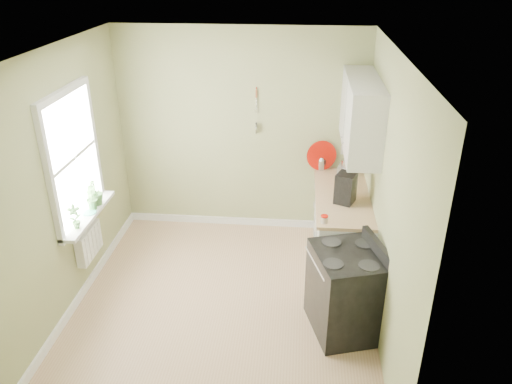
# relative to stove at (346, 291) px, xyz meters

# --- Properties ---
(floor) EXTENTS (3.20, 3.60, 0.02)m
(floor) POSITION_rel_stove_xyz_m (-1.28, 0.24, -0.46)
(floor) COLOR tan
(floor) RESTS_ON ground
(ceiling) EXTENTS (3.20, 3.60, 0.02)m
(ceiling) POSITION_rel_stove_xyz_m (-1.28, 0.24, 2.26)
(ceiling) COLOR white
(ceiling) RESTS_ON wall_back
(wall_back) EXTENTS (3.20, 0.02, 2.70)m
(wall_back) POSITION_rel_stove_xyz_m (-1.28, 2.05, 0.90)
(wall_back) COLOR #999E6C
(wall_back) RESTS_ON floor
(wall_left) EXTENTS (0.02, 3.60, 2.70)m
(wall_left) POSITION_rel_stove_xyz_m (-2.89, 0.24, 0.90)
(wall_left) COLOR #999E6C
(wall_left) RESTS_ON floor
(wall_right) EXTENTS (0.02, 3.60, 2.70)m
(wall_right) POSITION_rel_stove_xyz_m (0.33, 0.24, 0.90)
(wall_right) COLOR #999E6C
(wall_right) RESTS_ON floor
(base_cabinets) EXTENTS (0.60, 1.60, 0.87)m
(base_cabinets) POSITION_rel_stove_xyz_m (0.02, 1.24, -0.02)
(base_cabinets) COLOR silver
(base_cabinets) RESTS_ON floor
(countertop) EXTENTS (0.64, 1.60, 0.04)m
(countertop) POSITION_rel_stove_xyz_m (0.01, 1.24, 0.44)
(countertop) COLOR tan
(countertop) RESTS_ON base_cabinets
(upper_cabinets) EXTENTS (0.35, 1.40, 0.80)m
(upper_cabinets) POSITION_rel_stove_xyz_m (0.15, 1.34, 1.40)
(upper_cabinets) COLOR silver
(upper_cabinets) RESTS_ON wall_right
(window) EXTENTS (0.06, 1.14, 1.44)m
(window) POSITION_rel_stove_xyz_m (-2.86, 0.54, 1.10)
(window) COLOR white
(window) RESTS_ON wall_left
(window_sill) EXTENTS (0.18, 1.14, 0.04)m
(window_sill) POSITION_rel_stove_xyz_m (-2.79, 0.54, 0.43)
(window_sill) COLOR white
(window_sill) RESTS_ON wall_left
(radiator) EXTENTS (0.12, 0.50, 0.35)m
(radiator) POSITION_rel_stove_xyz_m (-2.82, 0.49, 0.10)
(radiator) COLOR white
(radiator) RESTS_ON wall_left
(wall_utensils) EXTENTS (0.02, 0.14, 0.58)m
(wall_utensils) POSITION_rel_stove_xyz_m (-1.08, 2.02, 1.11)
(wall_utensils) COLOR tan
(wall_utensils) RESTS_ON wall_back
(stove) EXTENTS (0.82, 0.87, 1.01)m
(stove) POSITION_rel_stove_xyz_m (0.00, 0.00, 0.00)
(stove) COLOR black
(stove) RESTS_ON floor
(stand_mixer) EXTENTS (0.28, 0.37, 0.41)m
(stand_mixer) POSITION_rel_stove_xyz_m (0.11, 1.98, 0.63)
(stand_mixer) COLOR #B2B2B7
(stand_mixer) RESTS_ON countertop
(kettle) EXTENTS (0.17, 0.10, 0.17)m
(kettle) POSITION_rel_stove_xyz_m (-0.23, 1.96, 0.54)
(kettle) COLOR silver
(kettle) RESTS_ON countertop
(coffee_maker) EXTENTS (0.27, 0.28, 0.35)m
(coffee_maker) POSITION_rel_stove_xyz_m (0.02, 1.05, 0.62)
(coffee_maker) COLOR black
(coffee_maker) RESTS_ON countertop
(red_tray) EXTENTS (0.39, 0.16, 0.39)m
(red_tray) POSITION_rel_stove_xyz_m (-0.23, 1.96, 0.65)
(red_tray) COLOR #A60F05
(red_tray) RESTS_ON countertop
(jar) EXTENTS (0.08, 0.08, 0.09)m
(jar) POSITION_rel_stove_xyz_m (-0.23, 0.54, 0.50)
(jar) COLOR #AA9A8D
(jar) RESTS_ON countertop
(plant_a) EXTENTS (0.17, 0.16, 0.27)m
(plant_a) POSITION_rel_stove_xyz_m (-2.78, 0.21, 0.58)
(plant_a) COLOR #3B6731
(plant_a) RESTS_ON window_sill
(plant_b) EXTENTS (0.19, 0.20, 0.28)m
(plant_b) POSITION_rel_stove_xyz_m (-2.78, 0.65, 0.59)
(plant_b) COLOR #3B6731
(plant_b) RESTS_ON window_sill
(plant_c) EXTENTS (0.19, 0.19, 0.32)m
(plant_c) POSITION_rel_stove_xyz_m (-2.78, 0.76, 0.61)
(plant_c) COLOR #3B6731
(plant_c) RESTS_ON window_sill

